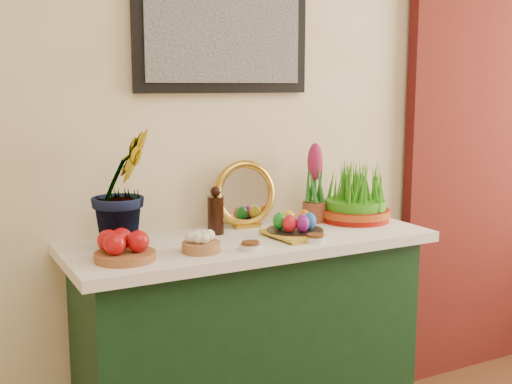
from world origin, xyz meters
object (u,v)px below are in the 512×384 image
at_px(sideboard, 250,351).
at_px(book, 275,236).
at_px(mirror, 245,195).
at_px(wheatgrass_sabzeh, 355,196).
at_px(hyacinth_green, 122,169).

bearing_deg(sideboard, book, -59.77).
relative_size(mirror, book, 1.29).
bearing_deg(sideboard, wheatgrass_sabzeh, 5.34).
bearing_deg(mirror, wheatgrass_sabzeh, -13.92).
bearing_deg(wheatgrass_sabzeh, hyacinth_green, 178.81).
xyz_separation_m(mirror, wheatgrass_sabzeh, (0.47, -0.12, -0.03)).
bearing_deg(hyacinth_green, sideboard, -32.18).
bearing_deg(hyacinth_green, wheatgrass_sabzeh, -24.83).
height_order(mirror, book, mirror).
bearing_deg(mirror, sideboard, -110.64).
height_order(book, wheatgrass_sabzeh, wheatgrass_sabzeh).
relative_size(hyacinth_green, book, 2.62).
height_order(sideboard, wheatgrass_sabzeh, wheatgrass_sabzeh).
bearing_deg(hyacinth_green, mirror, -13.47).
distance_m(sideboard, book, 0.49).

